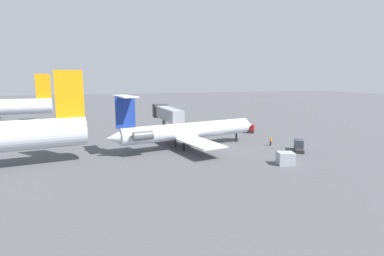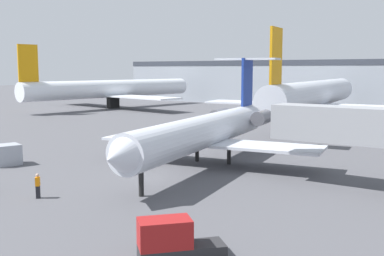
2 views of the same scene
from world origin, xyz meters
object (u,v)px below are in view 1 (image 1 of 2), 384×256
at_px(baggage_tug_lead, 299,146).
at_px(cargo_container_uld, 286,158).
at_px(jet_bridge, 166,113).
at_px(regional_jet, 185,131).
at_px(baggage_tug_trailing, 247,129).
at_px(ground_crew_marshaller, 271,141).

relative_size(baggage_tug_lead, cargo_container_uld, 1.47).
bearing_deg(cargo_container_uld, jet_bridge, 17.71).
bearing_deg(jet_bridge, regional_jet, 177.54).
distance_m(baggage_tug_lead, cargo_container_uld, 9.95).
bearing_deg(jet_bridge, baggage_tug_trailing, -107.90).
xyz_separation_m(jet_bridge, ground_crew_marshaller, (-19.33, -15.06, -3.69)).
height_order(regional_jet, jet_bridge, regional_jet).
bearing_deg(cargo_container_uld, regional_jet, 35.39).
bearing_deg(baggage_tug_lead, regional_jet, 65.16).
xyz_separation_m(baggage_tug_lead, baggage_tug_trailing, (18.70, -0.38, 0.00)).
distance_m(baggage_tug_lead, baggage_tug_trailing, 18.70).
height_order(baggage_tug_trailing, cargo_container_uld, baggage_tug_trailing).
bearing_deg(jet_bridge, cargo_container_uld, -162.29).
distance_m(regional_jet, baggage_tug_trailing, 21.31).
relative_size(ground_crew_marshaller, baggage_tug_lead, 0.41).
bearing_deg(regional_jet, baggage_tug_lead, -114.84).
distance_m(jet_bridge, baggage_tug_lead, 30.24).
distance_m(jet_bridge, cargo_container_uld, 32.69).
height_order(baggage_tug_lead, baggage_tug_trailing, same).
relative_size(ground_crew_marshaller, baggage_tug_trailing, 0.43).
distance_m(regional_jet, cargo_container_uld, 18.40).
bearing_deg(baggage_tug_lead, jet_bridge, 35.47).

